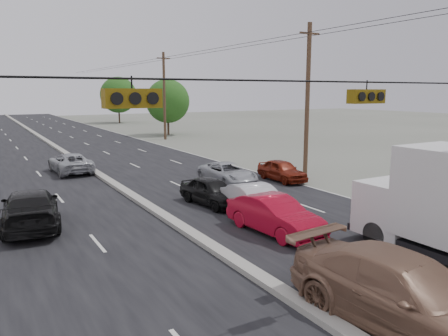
{
  "coord_description": "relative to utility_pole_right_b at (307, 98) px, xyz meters",
  "views": [
    {
      "loc": [
        -7.05,
        -7.74,
        5.57
      ],
      "look_at": [
        2.53,
        8.87,
        2.2
      ],
      "focal_mm": 35.0,
      "sensor_mm": 36.0,
      "label": 1
    }
  ],
  "objects": [
    {
      "name": "traffic_signals",
      "position": [
        -11.1,
        -15.0,
        0.39
      ],
      "size": [
        25.0,
        0.3,
        0.54
      ],
      "color": "black",
      "rests_on": "ground"
    },
    {
      "name": "center_median",
      "position": [
        -12.5,
        15.0,
        -5.01
      ],
      "size": [
        0.5,
        160.0,
        0.2
      ],
      "primitive_type": "cube",
      "color": "gray",
      "rests_on": "ground"
    },
    {
      "name": "oncoming_near",
      "position": [
        -17.76,
        -3.63,
        -4.32
      ],
      "size": [
        2.81,
        5.65,
        1.58
      ],
      "primitive_type": "imported",
      "rotation": [
        0.0,
        0.0,
        3.03
      ],
      "color": "black",
      "rests_on": "ground"
    },
    {
      "name": "ground",
      "position": [
        -12.5,
        -15.0,
        -5.11
      ],
      "size": [
        200.0,
        200.0,
        0.0
      ],
      "primitive_type": "plane",
      "color": "#606356",
      "rests_on": "ground"
    },
    {
      "name": "queue_car_b",
      "position": [
        -9.0,
        -7.34,
        -4.37
      ],
      "size": [
        1.91,
        4.57,
        1.47
      ],
      "primitive_type": "imported",
      "rotation": [
        0.0,
        0.0,
        -0.08
      ],
      "color": "silver",
      "rests_on": "ground"
    },
    {
      "name": "tree_right_far",
      "position": [
        3.5,
        55.0,
        -0.15
      ],
      "size": [
        6.4,
        6.4,
        8.16
      ],
      "color": "#382619",
      "rests_on": "ground"
    },
    {
      "name": "tan_sedan",
      "position": [
        -11.1,
        -16.62,
        -4.23
      ],
      "size": [
        3.0,
        6.25,
        1.76
      ],
      "primitive_type": "imported",
      "rotation": [
        0.0,
        0.0,
        0.09
      ],
      "color": "brown",
      "rests_on": "ground"
    },
    {
      "name": "tree_right_mid",
      "position": [
        2.5,
        30.0,
        -0.77
      ],
      "size": [
        5.6,
        5.6,
        7.14
      ],
      "color": "#382619",
      "rests_on": "ground"
    },
    {
      "name": "oncoming_far",
      "position": [
        -13.9,
        8.35,
        -4.42
      ],
      "size": [
        2.46,
        5.01,
        1.37
      ],
      "primitive_type": "imported",
      "rotation": [
        0.0,
        0.0,
        3.18
      ],
      "color": "#9EA0A5",
      "rests_on": "ground"
    },
    {
      "name": "road_surface",
      "position": [
        -12.5,
        15.0,
        -5.11
      ],
      "size": [
        20.0,
        160.0,
        0.02
      ],
      "primitive_type": "cube",
      "color": "black",
      "rests_on": "ground"
    },
    {
      "name": "queue_car_e",
      "position": [
        -2.9,
        -1.17,
        -4.45
      ],
      "size": [
        1.65,
        3.9,
        1.32
      ],
      "primitive_type": "imported",
      "rotation": [
        0.0,
        0.0,
        -0.03
      ],
      "color": "maroon",
      "rests_on": "ground"
    },
    {
      "name": "queue_car_c",
      "position": [
        -6.29,
        -0.19,
        -4.47
      ],
      "size": [
        2.19,
        4.59,
        1.27
      ],
      "primitive_type": "imported",
      "rotation": [
        0.0,
        0.0,
        0.02
      ],
      "color": "#A6A9AD",
      "rests_on": "ground"
    },
    {
      "name": "utility_pole_right_c",
      "position": [
        0.0,
        25.0,
        0.0
      ],
      "size": [
        1.6,
        0.3,
        10.0
      ],
      "color": "#422D1E",
      "rests_on": "ground"
    },
    {
      "name": "utility_pole_right_b",
      "position": [
        0.0,
        0.0,
        0.0
      ],
      "size": [
        1.6,
        0.3,
        10.0
      ],
      "color": "#422D1E",
      "rests_on": "ground"
    },
    {
      "name": "queue_car_a",
      "position": [
        -9.55,
        -4.18,
        -4.42
      ],
      "size": [
        2.11,
        4.18,
        1.37
      ],
      "primitive_type": "imported",
      "rotation": [
        0.0,
        0.0,
        0.13
      ],
      "color": "black",
      "rests_on": "ground"
    },
    {
      "name": "red_sedan",
      "position": [
        -9.5,
        -9.31,
        -4.37
      ],
      "size": [
        1.93,
        4.59,
        1.47
      ],
      "primitive_type": "imported",
      "rotation": [
        0.0,
        0.0,
        0.08
      ],
      "color": "#AB0A22",
      "rests_on": "ground"
    }
  ]
}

